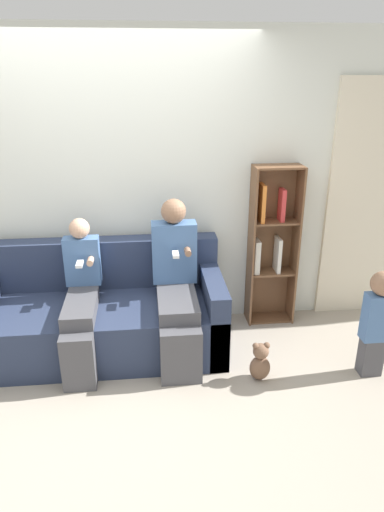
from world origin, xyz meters
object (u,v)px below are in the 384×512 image
couch (102,316)px  toddler_standing (377,319)px  adult_seated (176,281)px  teddy_bear (260,362)px  child_seated (81,298)px  bookshelf (271,243)px

couch → toddler_standing: bearing=-15.8°
adult_seated → teddy_bear: adult_seated is taller
adult_seated → couch: bearing=169.5°
child_seated → couch: bearing=48.9°
toddler_standing → child_seated: bearing=169.0°
teddy_bear → bookshelf: bearing=72.4°
couch → bookshelf: bearing=12.9°
couch → child_seated: size_ratio=1.80×
child_seated → teddy_bear: child_seated is taller
child_seated → teddy_bear: bearing=-17.1°
adult_seated → bookshelf: 1.01m
couch → child_seated: bearing=-131.1°
child_seated → teddy_bear: (1.35, -0.42, -0.40)m
couch → child_seated: (-0.14, -0.16, 0.26)m
adult_seated → teddy_bear: bearing=-37.5°
adult_seated → toddler_standing: size_ratio=1.45×
child_seated → bookshelf: bookshelf is taller
child_seated → teddy_bear: size_ratio=3.47×
toddler_standing → bookshelf: size_ratio=0.59×
toddler_standing → bookshelf: bookshelf is taller
toddler_standing → teddy_bear: size_ratio=2.70×
adult_seated → teddy_bear: 0.90m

